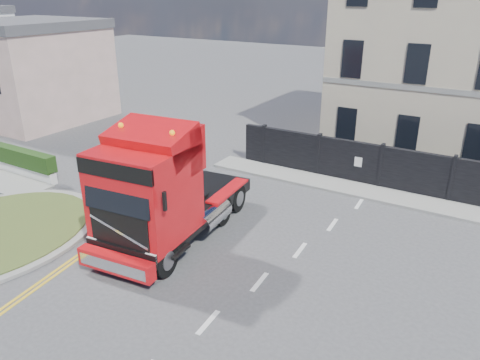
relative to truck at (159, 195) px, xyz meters
The scene contains 7 objects.
ground 2.28m from the truck, ahead, with size 120.00×120.00×0.00m, color #424244.
hedge_wall 12.03m from the truck, behind, with size 8.00×0.55×1.35m.
seaside_bldg_pink 20.99m from the truck, 154.04° to the left, with size 8.00×8.00×6.00m, color beige.
hoarding_fence 12.02m from the truck, 49.99° to the left, with size 18.80×0.25×2.00m.
georgian_building 18.54m from the truck, 66.79° to the left, with size 12.30×10.30×12.80m.
pavement_far 11.10m from the truck, 49.17° to the left, with size 20.00×1.60×0.12m, color gray.
truck is the anchor object (origin of this frame).
Camera 1 is at (8.77, -11.22, 8.48)m, focal length 35.00 mm.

